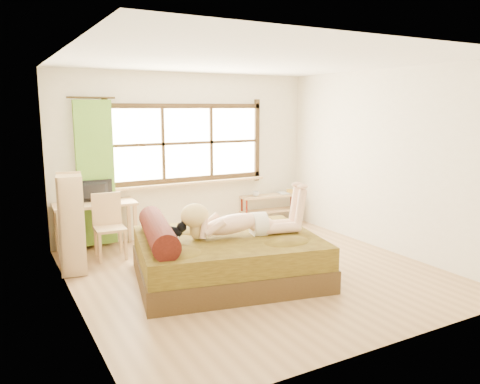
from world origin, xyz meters
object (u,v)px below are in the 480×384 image
desk (95,209)px  bookshelf (72,223)px  kitten (170,231)px  chair (108,222)px  woman (240,210)px  pipe_shelf (270,203)px  bed (224,256)px

desk → bookshelf: bearing=-118.5°
kitten → bookshelf: bearing=141.4°
kitten → bookshelf: (-0.94, 1.13, -0.03)m
desk → chair: chair is taller
woman → pipe_shelf: size_ratio=1.37×
bed → desk: (-1.15, 1.98, 0.34)m
desk → pipe_shelf: desk is taller
bed → chair: size_ratio=2.73×
pipe_shelf → desk: bearing=-171.6°
bed → pipe_shelf: 2.92m
kitten → pipe_shelf: bearing=48.5°
woman → desk: woman is taller
woman → desk: size_ratio=1.29×
bed → kitten: (-0.67, 0.09, 0.39)m
chair → kitten: bearing=-73.5°
woman → desk: bearing=135.3°
desk → chair: size_ratio=1.30×
bed → bookshelf: bearing=154.5°
kitten → pipe_shelf: 3.37m
pipe_shelf → chair: bearing=-164.8°
bed → woman: bearing=-4.9°
kitten → woman: bearing=2.0°
desk → bookshelf: bookshelf is taller
bed → chair: bearing=134.6°
bed → bookshelf: (-1.60, 1.22, 0.35)m
kitten → bookshelf: size_ratio=0.26×
kitten → pipe_shelf: (2.69, 2.01, -0.28)m
bed → woman: 0.62m
bookshelf → kitten: bearing=-41.8°
desk → bookshelf: size_ratio=0.94×
woman → bookshelf: size_ratio=1.21×
woman → desk: 2.46m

